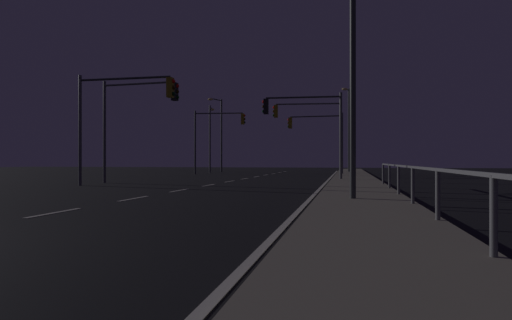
{
  "coord_description": "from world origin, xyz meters",
  "views": [
    {
      "loc": [
        6.87,
        -4.35,
        1.26
      ],
      "look_at": [
        0.36,
        27.06,
        1.29
      ],
      "focal_mm": 30.93,
      "sensor_mm": 36.0,
      "label": 1
    }
  ],
  "objects_px": {
    "traffic_light_mid_right": "(121,106)",
    "street_lamp_far_end": "(348,122)",
    "traffic_light_overhead_east": "(305,118)",
    "traffic_light_mid_left": "(317,131)",
    "traffic_light_near_left": "(217,129)",
    "traffic_light_far_center": "(135,110)",
    "traffic_light_far_right": "(311,122)",
    "street_lamp_mid_block": "(220,128)",
    "street_lamp_across_street": "(361,56)",
    "street_lamp_corner": "(210,132)"
  },
  "relations": [
    {
      "from": "traffic_light_near_left",
      "to": "street_lamp_mid_block",
      "type": "bearing_deg",
      "value": 104.52
    },
    {
      "from": "traffic_light_far_right",
      "to": "street_lamp_across_street",
      "type": "bearing_deg",
      "value": -81.23
    },
    {
      "from": "street_lamp_mid_block",
      "to": "street_lamp_corner",
      "type": "bearing_deg",
      "value": -99.68
    },
    {
      "from": "traffic_light_mid_right",
      "to": "street_lamp_across_street",
      "type": "relative_size",
      "value": 0.8
    },
    {
      "from": "traffic_light_far_right",
      "to": "traffic_light_mid_left",
      "type": "bearing_deg",
      "value": 88.4
    },
    {
      "from": "street_lamp_across_street",
      "to": "street_lamp_mid_block",
      "type": "relative_size",
      "value": 0.89
    },
    {
      "from": "traffic_light_mid_right",
      "to": "street_lamp_across_street",
      "type": "height_order",
      "value": "street_lamp_across_street"
    },
    {
      "from": "traffic_light_overhead_east",
      "to": "street_lamp_far_end",
      "type": "bearing_deg",
      "value": 81.47
    },
    {
      "from": "street_lamp_far_end",
      "to": "street_lamp_corner",
      "type": "bearing_deg",
      "value": -172.49
    },
    {
      "from": "traffic_light_near_left",
      "to": "traffic_light_far_center",
      "type": "xyz_separation_m",
      "value": [
        -0.01,
        -15.22,
        0.01
      ]
    },
    {
      "from": "traffic_light_mid_left",
      "to": "traffic_light_far_right",
      "type": "height_order",
      "value": "traffic_light_far_right"
    },
    {
      "from": "traffic_light_near_left",
      "to": "traffic_light_far_right",
      "type": "height_order",
      "value": "traffic_light_far_right"
    },
    {
      "from": "traffic_light_mid_left",
      "to": "traffic_light_mid_right",
      "type": "xyz_separation_m",
      "value": [
        -8.37,
        -18.44,
        0.12
      ]
    },
    {
      "from": "traffic_light_far_right",
      "to": "street_lamp_across_street",
      "type": "distance_m",
      "value": 20.13
    },
    {
      "from": "traffic_light_mid_left",
      "to": "traffic_light_mid_right",
      "type": "height_order",
      "value": "traffic_light_mid_right"
    },
    {
      "from": "traffic_light_near_left",
      "to": "street_lamp_far_end",
      "type": "xyz_separation_m",
      "value": [
        11.42,
        7.28,
        1.0
      ]
    },
    {
      "from": "traffic_light_overhead_east",
      "to": "street_lamp_far_end",
      "type": "xyz_separation_m",
      "value": [
        2.63,
        17.53,
        1.13
      ]
    },
    {
      "from": "traffic_light_overhead_east",
      "to": "street_lamp_corner",
      "type": "relative_size",
      "value": 0.77
    },
    {
      "from": "traffic_light_far_center",
      "to": "street_lamp_corner",
      "type": "bearing_deg",
      "value": 96.35
    },
    {
      "from": "street_lamp_mid_block",
      "to": "street_lamp_across_street",
      "type": "bearing_deg",
      "value": -66.73
    },
    {
      "from": "street_lamp_across_street",
      "to": "street_lamp_corner",
      "type": "xyz_separation_m",
      "value": [
        -14.03,
        29.71,
        -0.19
      ]
    },
    {
      "from": "traffic_light_far_right",
      "to": "traffic_light_far_center",
      "type": "relative_size",
      "value": 0.98
    },
    {
      "from": "street_lamp_far_end",
      "to": "traffic_light_mid_left",
      "type": "bearing_deg",
      "value": -112.15
    },
    {
      "from": "traffic_light_near_left",
      "to": "traffic_light_mid_right",
      "type": "height_order",
      "value": "traffic_light_near_left"
    },
    {
      "from": "traffic_light_mid_right",
      "to": "street_lamp_mid_block",
      "type": "xyz_separation_m",
      "value": [
        -2.38,
        25.18,
        0.73
      ]
    },
    {
      "from": "street_lamp_far_end",
      "to": "traffic_light_far_center",
      "type": "bearing_deg",
      "value": -116.94
    },
    {
      "from": "street_lamp_mid_block",
      "to": "traffic_light_far_center",
      "type": "bearing_deg",
      "value": -85.12
    },
    {
      "from": "traffic_light_far_right",
      "to": "street_lamp_across_street",
      "type": "xyz_separation_m",
      "value": [
        3.07,
        -19.89,
        0.15
      ]
    },
    {
      "from": "traffic_light_mid_right",
      "to": "street_lamp_far_end",
      "type": "bearing_deg",
      "value": 66.16
    },
    {
      "from": "traffic_light_mid_right",
      "to": "street_lamp_far_end",
      "type": "relative_size",
      "value": 0.67
    },
    {
      "from": "traffic_light_mid_left",
      "to": "traffic_light_far_center",
      "type": "bearing_deg",
      "value": -118.77
    },
    {
      "from": "traffic_light_far_center",
      "to": "traffic_light_far_right",
      "type": "bearing_deg",
      "value": 51.43
    },
    {
      "from": "street_lamp_corner",
      "to": "street_lamp_far_end",
      "type": "distance_m",
      "value": 13.89
    },
    {
      "from": "traffic_light_overhead_east",
      "to": "traffic_light_mid_left",
      "type": "distance_m",
      "value": 11.08
    },
    {
      "from": "traffic_light_mid_right",
      "to": "street_lamp_mid_block",
      "type": "height_order",
      "value": "street_lamp_mid_block"
    },
    {
      "from": "street_lamp_across_street",
      "to": "street_lamp_corner",
      "type": "distance_m",
      "value": 32.86
    },
    {
      "from": "traffic_light_mid_left",
      "to": "street_lamp_mid_block",
      "type": "bearing_deg",
      "value": 147.94
    },
    {
      "from": "traffic_light_far_right",
      "to": "street_lamp_across_street",
      "type": "relative_size",
      "value": 0.81
    },
    {
      "from": "street_lamp_corner",
      "to": "street_lamp_across_street",
      "type": "bearing_deg",
      "value": -64.72
    },
    {
      "from": "traffic_light_mid_right",
      "to": "traffic_light_far_center",
      "type": "height_order",
      "value": "traffic_light_far_center"
    },
    {
      "from": "traffic_light_overhead_east",
      "to": "street_lamp_corner",
      "type": "distance_m",
      "value": 19.25
    },
    {
      "from": "traffic_light_near_left",
      "to": "street_lamp_far_end",
      "type": "bearing_deg",
      "value": 32.5
    },
    {
      "from": "traffic_light_mid_right",
      "to": "street_lamp_corner",
      "type": "height_order",
      "value": "street_lamp_corner"
    },
    {
      "from": "traffic_light_far_center",
      "to": "street_lamp_corner",
      "type": "xyz_separation_m",
      "value": [
        -2.3,
        20.68,
        0.07
      ]
    },
    {
      "from": "traffic_light_far_center",
      "to": "street_lamp_across_street",
      "type": "height_order",
      "value": "street_lamp_across_street"
    },
    {
      "from": "traffic_light_mid_right",
      "to": "traffic_light_far_center",
      "type": "xyz_separation_m",
      "value": [
        -0.43,
        2.4,
        0.09
      ]
    },
    {
      "from": "traffic_light_mid_left",
      "to": "street_lamp_far_end",
      "type": "xyz_separation_m",
      "value": [
        2.63,
        6.45,
        1.2
      ]
    },
    {
      "from": "traffic_light_near_left",
      "to": "street_lamp_far_end",
      "type": "distance_m",
      "value": 13.58
    },
    {
      "from": "traffic_light_far_center",
      "to": "street_lamp_corner",
      "type": "relative_size",
      "value": 0.84
    },
    {
      "from": "traffic_light_overhead_east",
      "to": "traffic_light_far_center",
      "type": "height_order",
      "value": "traffic_light_far_center"
    }
  ]
}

